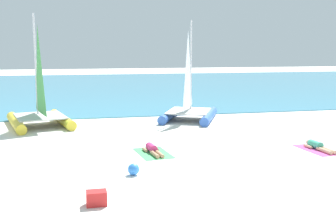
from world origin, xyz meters
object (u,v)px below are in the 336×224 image
sunbather_left (153,149)px  beach_ball (134,169)px  sailboat_blue (189,105)px  towel_left (153,153)px  sailboat_yellow (40,110)px  sunbather_right (318,146)px  cooler_box (97,198)px  towel_right (318,150)px

sunbather_left → beach_ball: size_ratio=4.34×
sailboat_blue → towel_left: size_ratio=2.82×
sailboat_blue → sailboat_yellow: size_ratio=0.96×
sailboat_blue → towel_left: sailboat_blue is taller
sunbather_right → beach_ball: (-7.36, -1.71, 0.05)m
cooler_box → beach_ball: bearing=61.3°
towel_left → sailboat_blue: bearing=64.3°
towel_right → sailboat_yellow: bearing=145.3°
sailboat_yellow → towel_right: size_ratio=2.94×
beach_ball → cooler_box: (-1.24, -2.26, -0.00)m
towel_left → sunbather_left: 0.14m
sailboat_blue → cooler_box: sailboat_blue is taller
cooler_box → sunbather_left: bearing=64.4°
towel_right → sailboat_blue: bearing=111.7°
sailboat_blue → beach_ball: sailboat_blue is taller
sailboat_blue → cooler_box: 12.80m
towel_left → sunbather_right: 6.33m
towel_right → cooler_box: size_ratio=3.80×
sailboat_blue → towel_right: size_ratio=2.82×
sunbather_left → sailboat_blue: bearing=57.4°
towel_right → beach_ball: bearing=-167.4°
sunbather_right → towel_right: bearing=-90.0°
sunbather_left → towel_left: bearing=-90.0°
towel_left → sailboat_yellow: bearing=124.3°
sailboat_blue → cooler_box: size_ratio=10.71×
beach_ball → sailboat_yellow: bearing=110.6°
sailboat_yellow → sunbather_left: 7.97m
sailboat_yellow → towel_right: sailboat_yellow is taller
sunbather_left → cooler_box: (-2.31, -4.82, 0.05)m
sailboat_blue → towel_right: bearing=-43.4°
sailboat_blue → towel_left: bearing=-90.7°
sailboat_blue → towel_right: sailboat_blue is taller
sailboat_blue → towel_right: 8.23m
sailboat_yellow → cooler_box: 11.59m
towel_left → sunbather_right: sunbather_right is taller
towel_left → sunbather_left: (-0.01, 0.07, 0.13)m
towel_right → cooler_box: cooler_box is taller
towel_left → sunbather_left: bearing=96.7°
towel_right → sunbather_right: bearing=94.5°
sailboat_blue → sailboat_yellow: (-7.75, -0.15, 0.03)m
sunbather_left → cooler_box: cooler_box is taller
sailboat_blue → sunbather_left: size_ratio=3.41×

